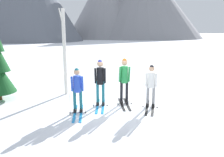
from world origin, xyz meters
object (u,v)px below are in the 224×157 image
birch_tree_tall (64,51)px  skier_in_white (151,85)px  skier_in_black (100,80)px  skier_in_green (124,78)px  skier_in_blue (77,88)px

birch_tree_tall → skier_in_white: bearing=-37.4°
skier_in_black → skier_in_white: skier_in_black is taller
skier_in_green → birch_tree_tall: bearing=140.9°
skier_in_black → birch_tree_tall: 2.57m
skier_in_blue → birch_tree_tall: (-0.46, 2.53, 1.09)m
birch_tree_tall → skier_in_blue: bearing=-79.7°
skier_in_black → birch_tree_tall: size_ratio=0.47×
skier_in_white → skier_in_black: bearing=164.3°
skier_in_blue → skier_in_black: size_ratio=0.95×
skier_in_blue → birch_tree_tall: bearing=100.3°
skier_in_blue → skier_in_white: bearing=1.1°
skier_in_green → skier_in_black: bearing=-176.9°
skier_in_black → skier_in_green: bearing=3.1°
skier_in_green → birch_tree_tall: 3.15m
skier_in_white → birch_tree_tall: birch_tree_tall is taller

